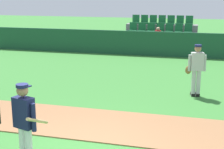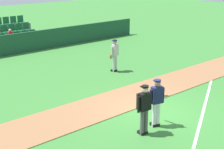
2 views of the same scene
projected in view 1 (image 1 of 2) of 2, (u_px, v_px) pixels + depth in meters
infield_dirt_path at (102, 124)px, 8.91m from camera, size 28.00×2.17×0.03m
dugout_fence at (155, 44)px, 18.42m from camera, size 20.00×0.16×1.34m
stadium_bleachers at (160, 40)px, 20.20m from camera, size 4.45×2.95×2.05m
batter_navy_jersey at (25, 124)px, 6.43m from camera, size 0.59×0.80×1.76m
runner_grey_jersey at (196, 68)px, 11.14m from camera, size 0.67×0.36×1.76m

